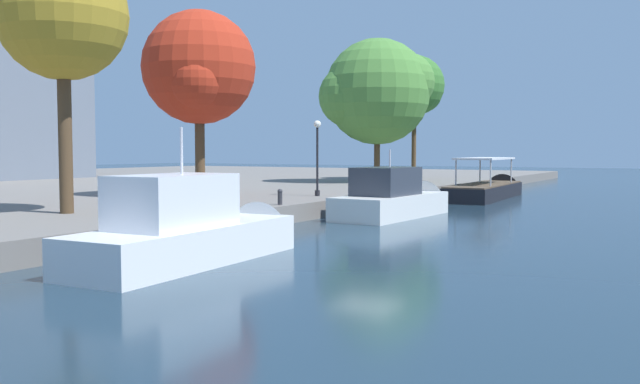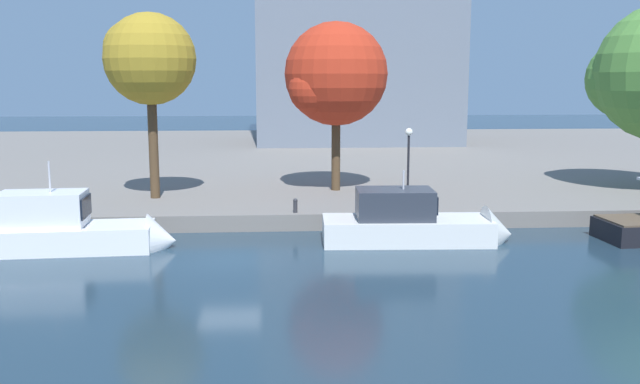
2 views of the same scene
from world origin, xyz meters
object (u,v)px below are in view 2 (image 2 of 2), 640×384
(mooring_bollard_0, at_px, (295,205))
(tree_2, at_px, (147,58))
(motor_yacht_1, at_px, (70,235))
(motor_yacht_2, at_px, (420,228))
(tree_3, at_px, (336,75))
(lamp_post, at_px, (408,159))

(mooring_bollard_0, bearing_deg, tree_2, 147.99)
(motor_yacht_1, xyz_separation_m, mooring_bollard_0, (9.74, 3.67, 0.52))
(motor_yacht_2, xyz_separation_m, tree_2, (-13.15, 7.99, 7.67))
(tree_3, bearing_deg, mooring_bollard_0, -111.07)
(motor_yacht_2, height_order, mooring_bollard_0, motor_yacht_2)
(motor_yacht_1, relative_size, lamp_post, 2.26)
(motor_yacht_2, bearing_deg, tree_2, 151.14)
(mooring_bollard_0, relative_size, lamp_post, 0.18)
(motor_yacht_1, distance_m, tree_3, 17.51)
(tree_2, bearing_deg, mooring_bollard_0, -32.01)
(motor_yacht_2, relative_size, tree_2, 0.86)
(tree_2, distance_m, tree_3, 10.48)
(motor_yacht_1, height_order, lamp_post, lamp_post)
(motor_yacht_1, relative_size, motor_yacht_2, 1.05)
(motor_yacht_1, height_order, tree_3, tree_3)
(mooring_bollard_0, height_order, lamp_post, lamp_post)
(mooring_bollard_0, relative_size, tree_3, 0.07)
(tree_2, bearing_deg, motor_yacht_1, -103.73)
(lamp_post, xyz_separation_m, tree_2, (-13.50, 3.25, 5.12))
(motor_yacht_1, xyz_separation_m, motor_yacht_2, (15.22, 0.48, -0.00))
(tree_2, relative_size, tree_3, 1.03)
(motor_yacht_2, bearing_deg, motor_yacht_1, -175.76)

